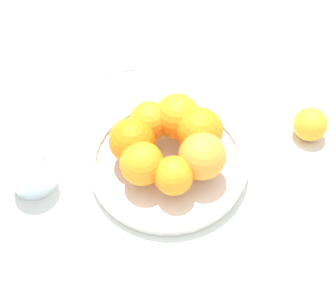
% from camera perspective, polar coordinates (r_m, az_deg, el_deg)
% --- Properties ---
extents(ground_plane, '(4.00, 4.00, 0.00)m').
position_cam_1_polar(ground_plane, '(0.86, 0.00, -3.10)').
color(ground_plane, silver).
extents(fruit_bowl, '(0.29, 0.29, 0.04)m').
position_cam_1_polar(fruit_bowl, '(0.84, 0.00, -2.39)').
color(fruit_bowl, silver).
rests_on(fruit_bowl, ground_plane).
extents(orange_pile, '(0.20, 0.20, 0.08)m').
position_cam_1_polar(orange_pile, '(0.80, 0.26, 0.21)').
color(orange_pile, orange).
rests_on(orange_pile, fruit_bowl).
extents(stray_orange, '(0.06, 0.06, 0.06)m').
position_cam_1_polar(stray_orange, '(0.92, 16.96, 2.08)').
color(stray_orange, orange).
rests_on(stray_orange, ground_plane).
extents(drinking_glass, '(0.08, 0.08, 0.10)m').
position_cam_1_polar(drinking_glass, '(0.83, -16.54, -2.79)').
color(drinking_glass, silver).
rests_on(drinking_glass, ground_plane).
extents(napkin_folded, '(0.21, 0.21, 0.01)m').
position_cam_1_polar(napkin_folded, '(1.08, -8.12, 10.96)').
color(napkin_folded, silver).
rests_on(napkin_folded, ground_plane).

